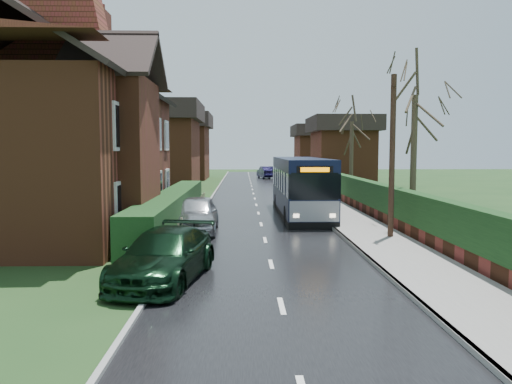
{
  "coord_description": "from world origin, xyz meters",
  "views": [
    {
      "loc": [
        -0.85,
        -16.68,
        3.45
      ],
      "look_at": [
        -0.33,
        2.62,
        1.8
      ],
      "focal_mm": 35.0,
      "sensor_mm": 36.0,
      "label": 1
    }
  ],
  "objects_px": {
    "brick_house": "(56,128)",
    "bus": "(301,187)",
    "car_silver": "(196,214)",
    "car_green": "(164,256)",
    "telegraph_pole": "(392,157)",
    "bus_stop_sign": "(331,187)"
  },
  "relations": [
    {
      "from": "brick_house",
      "to": "telegraph_pole",
      "type": "bearing_deg",
      "value": -11.52
    },
    {
      "from": "brick_house",
      "to": "car_green",
      "type": "bearing_deg",
      "value": -55.68
    },
    {
      "from": "car_silver",
      "to": "car_green",
      "type": "bearing_deg",
      "value": -91.48
    },
    {
      "from": "bus_stop_sign",
      "to": "telegraph_pole",
      "type": "bearing_deg",
      "value": -65.01
    },
    {
      "from": "car_silver",
      "to": "car_green",
      "type": "height_order",
      "value": "car_silver"
    },
    {
      "from": "bus",
      "to": "bus_stop_sign",
      "type": "relative_size",
      "value": 3.8
    },
    {
      "from": "brick_house",
      "to": "bus_stop_sign",
      "type": "relative_size",
      "value": 5.61
    },
    {
      "from": "brick_house",
      "to": "bus",
      "type": "bearing_deg",
      "value": 22.4
    },
    {
      "from": "car_green",
      "to": "telegraph_pole",
      "type": "relative_size",
      "value": 0.75
    },
    {
      "from": "car_silver",
      "to": "telegraph_pole",
      "type": "height_order",
      "value": "telegraph_pole"
    },
    {
      "from": "car_green",
      "to": "car_silver",
      "type": "bearing_deg",
      "value": 99.5
    },
    {
      "from": "brick_house",
      "to": "bus",
      "type": "relative_size",
      "value": 1.48
    },
    {
      "from": "brick_house",
      "to": "car_silver",
      "type": "height_order",
      "value": "brick_house"
    },
    {
      "from": "brick_house",
      "to": "bus_stop_sign",
      "type": "height_order",
      "value": "brick_house"
    },
    {
      "from": "bus_stop_sign",
      "to": "car_silver",
      "type": "bearing_deg",
      "value": -159.13
    },
    {
      "from": "car_green",
      "to": "telegraph_pole",
      "type": "xyz_separation_m",
      "value": [
        7.7,
        5.79,
        2.48
      ]
    },
    {
      "from": "car_green",
      "to": "bus_stop_sign",
      "type": "height_order",
      "value": "bus_stop_sign"
    },
    {
      "from": "car_green",
      "to": "bus",
      "type": "bearing_deg",
      "value": 78.9
    },
    {
      "from": "car_silver",
      "to": "car_green",
      "type": "xyz_separation_m",
      "value": [
        -0.1,
        -7.8,
        -0.08
      ]
    },
    {
      "from": "brick_house",
      "to": "car_silver",
      "type": "bearing_deg",
      "value": -7.17
    },
    {
      "from": "brick_house",
      "to": "car_silver",
      "type": "xyz_separation_m",
      "value": [
        5.93,
        -0.75,
        -3.61
      ]
    },
    {
      "from": "bus",
      "to": "bus_stop_sign",
      "type": "xyz_separation_m",
      "value": [
        1.0,
        -3.31,
        0.23
      ]
    }
  ]
}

